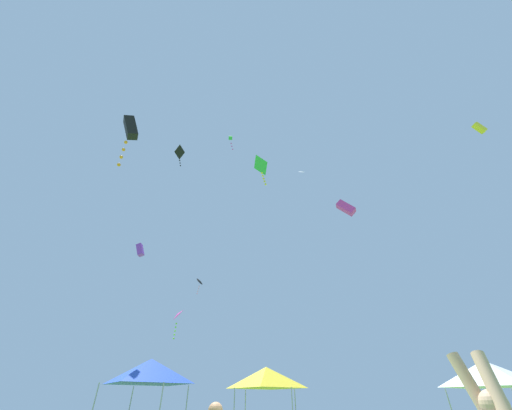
{
  "coord_description": "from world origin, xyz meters",
  "views": [
    {
      "loc": [
        0.63,
        -5.22,
        1.77
      ],
      "look_at": [
        -1.95,
        10.51,
        12.52
      ],
      "focal_mm": 20.5,
      "sensor_mm": 36.0,
      "label": 1
    }
  ],
  "objects_px": {
    "kite_magenta_box": "(346,208)",
    "kite_yellow_box": "(479,128)",
    "kite_black_diamond": "(180,153)",
    "canopy_tent_yellow": "(266,377)",
    "kite_magenta_delta": "(178,315)",
    "kite_purple_box": "(140,250)",
    "kite_white_delta": "(302,172)",
    "canopy_tent_blue": "(150,371)",
    "kite_green_diamond": "(262,167)",
    "kite_green_box": "(231,138)",
    "canopy_tent_white": "(488,374)",
    "kite_black_delta": "(200,282)",
    "kite_black_box": "(130,129)"
  },
  "relations": [
    {
      "from": "canopy_tent_white",
      "to": "kite_yellow_box",
      "type": "xyz_separation_m",
      "value": [
        1.19,
        -4.95,
        9.2
      ]
    },
    {
      "from": "canopy_tent_white",
      "to": "kite_green_diamond",
      "type": "relative_size",
      "value": 1.89
    },
    {
      "from": "kite_green_box",
      "to": "kite_magenta_box",
      "type": "bearing_deg",
      "value": 15.74
    },
    {
      "from": "canopy_tent_white",
      "to": "kite_black_box",
      "type": "relative_size",
      "value": 0.94
    },
    {
      "from": "canopy_tent_yellow",
      "to": "kite_white_delta",
      "type": "distance_m",
      "value": 21.63
    },
    {
      "from": "canopy_tent_blue",
      "to": "kite_white_delta",
      "type": "distance_m",
      "value": 24.18
    },
    {
      "from": "kite_black_box",
      "to": "kite_black_diamond",
      "type": "bearing_deg",
      "value": 91.75
    },
    {
      "from": "canopy_tent_yellow",
      "to": "kite_black_diamond",
      "type": "relative_size",
      "value": 1.71
    },
    {
      "from": "kite_black_diamond",
      "to": "canopy_tent_yellow",
      "type": "bearing_deg",
      "value": 9.19
    },
    {
      "from": "canopy_tent_yellow",
      "to": "kite_green_diamond",
      "type": "relative_size",
      "value": 1.97
    },
    {
      "from": "kite_green_box",
      "to": "kite_yellow_box",
      "type": "height_order",
      "value": "kite_green_box"
    },
    {
      "from": "kite_green_box",
      "to": "kite_magenta_delta",
      "type": "xyz_separation_m",
      "value": [
        -8.82,
        14.28,
        -11.16
      ]
    },
    {
      "from": "kite_magenta_delta",
      "to": "kite_yellow_box",
      "type": "relative_size",
      "value": 5.31
    },
    {
      "from": "canopy_tent_white",
      "to": "kite_black_delta",
      "type": "bearing_deg",
      "value": 148.77
    },
    {
      "from": "kite_black_box",
      "to": "kite_magenta_box",
      "type": "height_order",
      "value": "kite_black_box"
    },
    {
      "from": "kite_magenta_box",
      "to": "canopy_tent_yellow",
      "type": "bearing_deg",
      "value": -167.14
    },
    {
      "from": "kite_green_box",
      "to": "kite_magenta_delta",
      "type": "height_order",
      "value": "kite_green_box"
    },
    {
      "from": "kite_black_delta",
      "to": "kite_purple_box",
      "type": "xyz_separation_m",
      "value": [
        -0.18,
        -10.46,
        -1.58
      ]
    },
    {
      "from": "kite_green_box",
      "to": "kite_white_delta",
      "type": "height_order",
      "value": "kite_white_delta"
    },
    {
      "from": "kite_black_diamond",
      "to": "canopy_tent_blue",
      "type": "bearing_deg",
      "value": -49.36
    },
    {
      "from": "kite_magenta_delta",
      "to": "kite_black_diamond",
      "type": "bearing_deg",
      "value": -73.02
    },
    {
      "from": "kite_magenta_box",
      "to": "canopy_tent_blue",
      "type": "bearing_deg",
      "value": -156.95
    },
    {
      "from": "kite_magenta_box",
      "to": "kite_yellow_box",
      "type": "bearing_deg",
      "value": -63.55
    },
    {
      "from": "canopy_tent_white",
      "to": "kite_purple_box",
      "type": "distance_m",
      "value": 18.28
    },
    {
      "from": "kite_black_delta",
      "to": "kite_magenta_box",
      "type": "bearing_deg",
      "value": -23.59
    },
    {
      "from": "kite_green_box",
      "to": "kite_magenta_box",
      "type": "distance_m",
      "value": 11.33
    },
    {
      "from": "kite_white_delta",
      "to": "canopy_tent_blue",
      "type": "bearing_deg",
      "value": -129.24
    },
    {
      "from": "canopy_tent_blue",
      "to": "kite_black_box",
      "type": "xyz_separation_m",
      "value": [
        -1.74,
        -4.38,
        12.24
      ]
    },
    {
      "from": "kite_black_delta",
      "to": "kite_black_diamond",
      "type": "relative_size",
      "value": 0.82
    },
    {
      "from": "kite_black_delta",
      "to": "canopy_tent_white",
      "type": "bearing_deg",
      "value": -31.23
    },
    {
      "from": "kite_green_box",
      "to": "kite_purple_box",
      "type": "xyz_separation_m",
      "value": [
        -4.64,
        -2.13,
        -11.25
      ]
    },
    {
      "from": "kite_white_delta",
      "to": "kite_black_diamond",
      "type": "relative_size",
      "value": 0.4
    },
    {
      "from": "kite_black_delta",
      "to": "kite_black_box",
      "type": "height_order",
      "value": "kite_black_box"
    },
    {
      "from": "kite_magenta_delta",
      "to": "kite_yellow_box",
      "type": "xyz_separation_m",
      "value": [
        22.33,
        -21.08,
        2.32
      ]
    },
    {
      "from": "kite_green_diamond",
      "to": "kite_yellow_box",
      "type": "bearing_deg",
      "value": -4.71
    },
    {
      "from": "kite_magenta_delta",
      "to": "kite_purple_box",
      "type": "xyz_separation_m",
      "value": [
        4.17,
        -16.41,
        -0.09
      ]
    },
    {
      "from": "kite_magenta_box",
      "to": "kite_purple_box",
      "type": "distance_m",
      "value": 15.04
    },
    {
      "from": "canopy_tent_yellow",
      "to": "kite_green_box",
      "type": "relative_size",
      "value": 1.9
    },
    {
      "from": "kite_green_diamond",
      "to": "kite_black_box",
      "type": "distance_m",
      "value": 8.5
    },
    {
      "from": "kite_magenta_delta",
      "to": "kite_yellow_box",
      "type": "height_order",
      "value": "kite_yellow_box"
    },
    {
      "from": "kite_green_diamond",
      "to": "kite_black_delta",
      "type": "distance_m",
      "value": 16.39
    },
    {
      "from": "kite_green_diamond",
      "to": "kite_black_diamond",
      "type": "relative_size",
      "value": 0.87
    },
    {
      "from": "kite_black_box",
      "to": "kite_purple_box",
      "type": "xyz_separation_m",
      "value": [
        -0.41,
        4.59,
        -5.69
      ]
    },
    {
      "from": "canopy_tent_blue",
      "to": "kite_green_box",
      "type": "xyz_separation_m",
      "value": [
        2.49,
        2.34,
        17.81
      ]
    },
    {
      "from": "canopy_tent_white",
      "to": "kite_magenta_delta",
      "type": "height_order",
      "value": "kite_magenta_delta"
    },
    {
      "from": "kite_black_delta",
      "to": "kite_magenta_box",
      "type": "distance_m",
      "value": 14.89
    },
    {
      "from": "kite_black_diamond",
      "to": "kite_purple_box",
      "type": "relative_size",
      "value": 2.34
    },
    {
      "from": "kite_green_box",
      "to": "kite_purple_box",
      "type": "height_order",
      "value": "kite_green_box"
    },
    {
      "from": "kite_magenta_delta",
      "to": "canopy_tent_yellow",
      "type": "bearing_deg",
      "value": -49.05
    },
    {
      "from": "canopy_tent_yellow",
      "to": "kite_black_box",
      "type": "xyz_separation_m",
      "value": [
        -6.87,
        -7.8,
        12.35
      ]
    }
  ]
}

